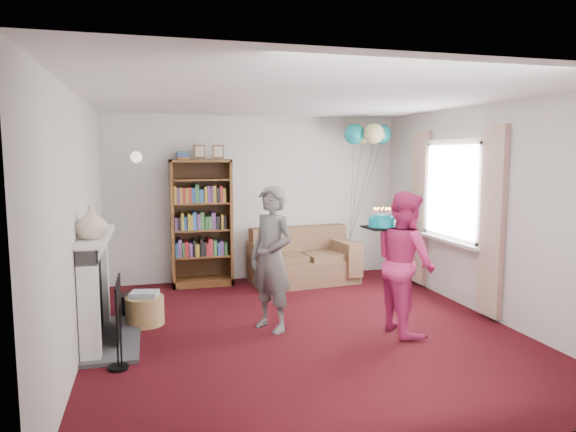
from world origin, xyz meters
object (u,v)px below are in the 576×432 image
object	(u,v)px
person_striped	(271,259)
person_magenta	(405,262)
sofa	(303,261)
bookcase	(201,224)
birthday_cake	(382,222)

from	to	relation	value
person_striped	person_magenta	xyz separation A→B (m)	(1.37, -0.44, -0.03)
sofa	person_striped	size ratio (longest dim) A/B	0.97
sofa	person_magenta	distance (m)	2.48
person_striped	person_magenta	bearing A→B (deg)	40.27
person_magenta	bookcase	bearing A→B (deg)	34.14
sofa	person_magenta	bearing A→B (deg)	-85.93
bookcase	birthday_cake	world-z (taller)	bookcase
sofa	birthday_cake	xyz separation A→B (m)	(0.21, -2.26, 0.88)
person_striped	person_magenta	size ratio (longest dim) A/B	1.03
birthday_cake	person_striped	bearing A→B (deg)	165.83
person_striped	person_magenta	distance (m)	1.44
bookcase	person_striped	distance (m)	2.27
person_striped	person_magenta	world-z (taller)	person_striped
person_striped	bookcase	bearing A→B (deg)	161.73
person_magenta	birthday_cake	world-z (taller)	person_magenta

